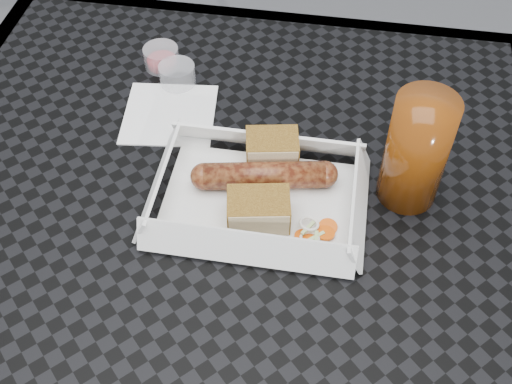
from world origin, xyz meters
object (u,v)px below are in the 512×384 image
patio_table (217,240)px  bratwurst (264,175)px  food_tray (257,201)px  drink_glass (416,151)px

patio_table → bratwurst: 0.12m
food_tray → drink_glass: 0.19m
food_tray → bratwurst: bratwurst is taller
patio_table → bratwurst: bratwurst is taller
food_tray → bratwurst: (0.00, 0.03, 0.02)m
patio_table → drink_glass: (0.22, 0.05, 0.15)m
food_tray → patio_table: bearing=-169.1°
food_tray → drink_glass: bearing=14.0°
bratwurst → drink_glass: 0.18m
patio_table → food_tray: 0.09m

